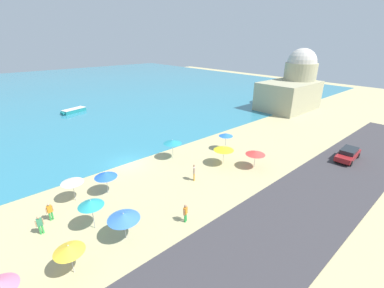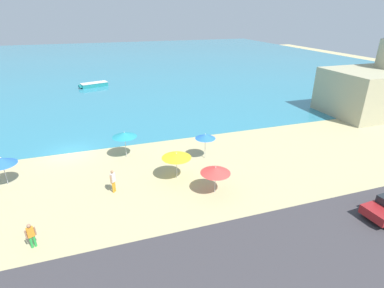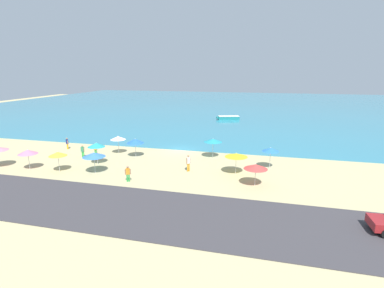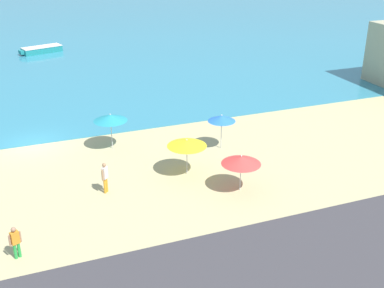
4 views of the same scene
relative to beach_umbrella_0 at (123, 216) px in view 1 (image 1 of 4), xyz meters
name	(u,v)px [view 1 (image 1 of 4)]	position (x,y,z in m)	size (l,w,h in m)	color
ground_plane	(127,164)	(6.04, 11.04, -1.98)	(160.00, 160.00, 0.00)	tan
sea	(27,94)	(6.04, 66.04, -1.96)	(150.00, 110.00, 0.05)	teal
coastal_road	(252,250)	(6.04, -6.96, -1.95)	(80.00, 8.00, 0.06)	#3B383C
beach_umbrella_0	(123,216)	(0.00, 0.00, 0.00)	(2.35, 2.35, 2.28)	#B2B2B7
beach_umbrella_1	(91,203)	(-1.30, 2.62, 0.35)	(1.93, 1.93, 2.64)	#B2B2B7
beach_umbrella_2	(255,153)	(16.50, 0.45, -0.11)	(2.21, 2.21, 2.17)	#B2B2B7
beach_umbrella_4	(69,249)	(-3.94, -0.56, -0.03)	(1.88, 1.88, 2.24)	#B2B2B7
beach_umbrella_5	(106,174)	(1.63, 6.61, 0.04)	(2.10, 2.10, 2.36)	#B2B2B7
beach_umbrella_7	(224,149)	(14.40, 3.35, 0.05)	(2.35, 2.35, 2.28)	#B2B2B7
beach_umbrella_8	(173,142)	(11.01, 8.59, 0.22)	(2.22, 2.22, 2.47)	#B2B2B7
beach_umbrella_9	(72,181)	(-1.13, 7.43, 0.11)	(1.97, 1.97, 2.38)	#B2B2B7
beach_umbrella_10	(226,135)	(17.84, 6.07, 0.15)	(1.83, 1.83, 2.39)	#B2B2B7
bather_0	(185,212)	(4.53, -1.50, -1.09)	(0.53, 0.34, 1.60)	green
bather_1	(40,224)	(-4.56, 4.67, -1.08)	(0.57, 0.23, 1.62)	green
bather_2	(194,172)	(9.41, 2.89, -0.96)	(0.41, 0.45, 1.82)	orange
bather_3	(50,211)	(-3.55, 5.92, -1.08)	(0.57, 0.24, 1.61)	green
parked_car_0	(348,154)	(26.63, -5.88, -1.18)	(4.61, 2.10, 1.39)	maroon
skiff_nearshore	(74,111)	(9.02, 38.41, -1.55)	(5.08, 2.90, 0.75)	teal
harbor_fortress	(294,87)	(45.29, 11.78, 2.44)	(13.12, 8.47, 11.96)	tan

